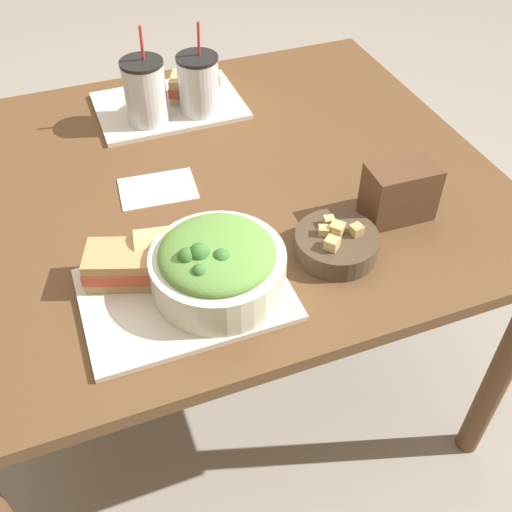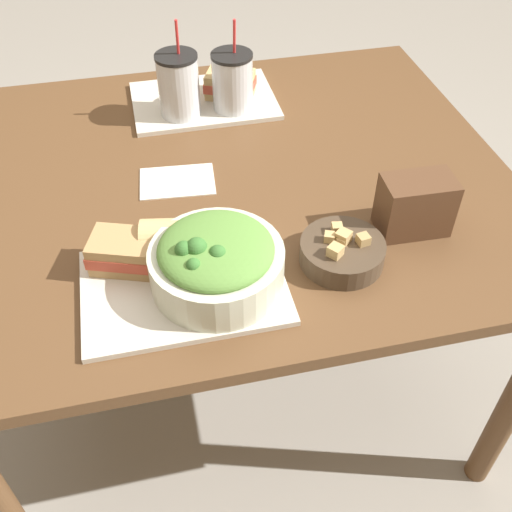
{
  "view_description": "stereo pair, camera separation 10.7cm",
  "coord_description": "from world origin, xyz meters",
  "views": [
    {
      "loc": [
        -0.29,
        -1.06,
        1.57
      ],
      "look_at": [
        -0.01,
        -0.33,
        0.82
      ],
      "focal_mm": 42.0,
      "sensor_mm": 36.0,
      "label": 1
    },
    {
      "loc": [
        -0.18,
        -1.09,
        1.57
      ],
      "look_at": [
        -0.01,
        -0.33,
        0.82
      ],
      "focal_mm": 42.0,
      "sensor_mm": 36.0,
      "label": 2
    }
  ],
  "objects": [
    {
      "name": "tray_near",
      "position": [
        -0.15,
        -0.33,
        0.76
      ],
      "size": [
        0.37,
        0.26,
        0.01
      ],
      "color": "beige",
      "rests_on": "dining_table"
    },
    {
      "name": "salad_bowl",
      "position": [
        -0.09,
        -0.33,
        0.82
      ],
      "size": [
        0.24,
        0.24,
        0.12
      ],
      "color": "beige",
      "rests_on": "tray_near"
    },
    {
      "name": "napkin_folded",
      "position": [
        -0.12,
        0.0,
        0.76
      ],
      "size": [
        0.18,
        0.13,
        0.0
      ],
      "color": "silver",
      "rests_on": "dining_table"
    },
    {
      "name": "tray_far",
      "position": [
        -0.01,
        0.33,
        0.76
      ],
      "size": [
        0.37,
        0.26,
        0.01
      ],
      "color": "beige",
      "rests_on": "dining_table"
    },
    {
      "name": "ground_plane",
      "position": [
        0.0,
        0.0,
        0.0
      ],
      "size": [
        12.0,
        12.0,
        0.0
      ],
      "primitive_type": "plane",
      "color": "gray"
    },
    {
      "name": "drink_cup_red",
      "position": [
        0.06,
        0.27,
        0.84
      ],
      "size": [
        0.1,
        0.1,
        0.23
      ],
      "color": "silver",
      "rests_on": "tray_far"
    },
    {
      "name": "chip_bag",
      "position": [
        0.33,
        -0.26,
        0.82
      ],
      "size": [
        0.14,
        0.09,
        0.12
      ],
      "rotation": [
        0.0,
        0.0,
        -0.03
      ],
      "color": "brown",
      "rests_on": "dining_table"
    },
    {
      "name": "sandwich_near",
      "position": [
        -0.25,
        -0.25,
        0.8
      ],
      "size": [
        0.15,
        0.12,
        0.06
      ],
      "rotation": [
        0.0,
        0.0,
        -0.34
      ],
      "color": "tan",
      "rests_on": "tray_near"
    },
    {
      "name": "sandwich_far",
      "position": [
        0.07,
        0.33,
        0.8
      ],
      "size": [
        0.15,
        0.13,
        0.06
      ],
      "rotation": [
        0.0,
        0.0,
        -0.41
      ],
      "color": "tan",
      "rests_on": "tray_far"
    },
    {
      "name": "soup_bowl",
      "position": [
        0.16,
        -0.32,
        0.78
      ],
      "size": [
        0.16,
        0.16,
        0.07
      ],
      "color": "#473828",
      "rests_on": "dining_table"
    },
    {
      "name": "dining_table",
      "position": [
        0.0,
        0.0,
        0.66
      ],
      "size": [
        1.26,
        1.07,
        0.76
      ],
      "color": "brown",
      "rests_on": "ground_plane"
    },
    {
      "name": "baguette_near",
      "position": [
        -0.16,
        -0.24,
        0.81
      ],
      "size": [
        0.12,
        0.1,
        0.08
      ],
      "rotation": [
        0.0,
        0.0,
        1.39
      ],
      "color": "tan",
      "rests_on": "tray_near"
    },
    {
      "name": "drink_cup_dark",
      "position": [
        -0.07,
        0.27,
        0.84
      ],
      "size": [
        0.1,
        0.1,
        0.24
      ],
      "color": "silver",
      "rests_on": "tray_far"
    }
  ]
}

